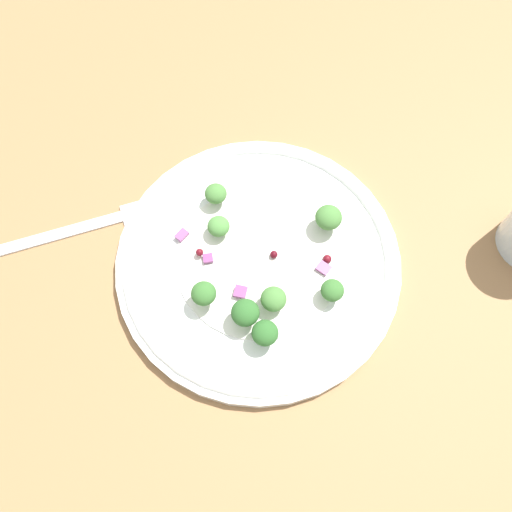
# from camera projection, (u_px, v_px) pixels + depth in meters

# --- Properties ---
(ground_plane) EXTENTS (1.80, 1.80, 0.02)m
(ground_plane) POSITION_uv_depth(u_px,v_px,m) (275.00, 284.00, 0.55)
(ground_plane) COLOR olive
(plate) EXTENTS (0.28, 0.28, 0.02)m
(plate) POSITION_uv_depth(u_px,v_px,m) (256.00, 263.00, 0.54)
(plate) COLOR white
(plate) RESTS_ON ground_plane
(dressing_pool) EXTENTS (0.16, 0.16, 0.00)m
(dressing_pool) POSITION_uv_depth(u_px,v_px,m) (256.00, 262.00, 0.53)
(dressing_pool) COLOR white
(dressing_pool) RESTS_ON plate
(broccoli_floret_0) EXTENTS (0.02, 0.02, 0.02)m
(broccoli_floret_0) POSITION_uv_depth(u_px,v_px,m) (265.00, 333.00, 0.49)
(broccoli_floret_0) COLOR #8EB77A
(broccoli_floret_0) RESTS_ON plate
(broccoli_floret_1) EXTENTS (0.03, 0.03, 0.03)m
(broccoli_floret_1) POSITION_uv_depth(u_px,v_px,m) (245.00, 313.00, 0.49)
(broccoli_floret_1) COLOR #9EC684
(broccoli_floret_1) RESTS_ON plate
(broccoli_floret_2) EXTENTS (0.02, 0.02, 0.02)m
(broccoli_floret_2) POSITION_uv_depth(u_px,v_px,m) (216.00, 194.00, 0.55)
(broccoli_floret_2) COLOR #9EC684
(broccoli_floret_2) RESTS_ON plate
(broccoli_floret_3) EXTENTS (0.03, 0.03, 0.03)m
(broccoli_floret_3) POSITION_uv_depth(u_px,v_px,m) (325.00, 215.00, 0.53)
(broccoli_floret_3) COLOR #8EB77A
(broccoli_floret_3) RESTS_ON plate
(broccoli_floret_4) EXTENTS (0.02, 0.02, 0.02)m
(broccoli_floret_4) POSITION_uv_depth(u_px,v_px,m) (332.00, 291.00, 0.51)
(broccoli_floret_4) COLOR #9EC684
(broccoli_floret_4) RESTS_ON plate
(broccoli_floret_5) EXTENTS (0.02, 0.02, 0.02)m
(broccoli_floret_5) POSITION_uv_depth(u_px,v_px,m) (219.00, 227.00, 0.54)
(broccoli_floret_5) COLOR #9EC684
(broccoli_floret_5) RESTS_ON plate
(broccoli_floret_6) EXTENTS (0.02, 0.02, 0.02)m
(broccoli_floret_6) POSITION_uv_depth(u_px,v_px,m) (273.00, 299.00, 0.50)
(broccoli_floret_6) COLOR #ADD18E
(broccoli_floret_6) RESTS_ON plate
(broccoli_floret_7) EXTENTS (0.02, 0.02, 0.02)m
(broccoli_floret_7) POSITION_uv_depth(u_px,v_px,m) (204.00, 294.00, 0.50)
(broccoli_floret_7) COLOR #ADD18E
(broccoli_floret_7) RESTS_ON plate
(cranberry_0) EXTENTS (0.01, 0.01, 0.01)m
(cranberry_0) POSITION_uv_depth(u_px,v_px,m) (200.00, 252.00, 0.53)
(cranberry_0) COLOR maroon
(cranberry_0) RESTS_ON plate
(cranberry_1) EXTENTS (0.01, 0.01, 0.01)m
(cranberry_1) POSITION_uv_depth(u_px,v_px,m) (327.00, 259.00, 0.53)
(cranberry_1) COLOR maroon
(cranberry_1) RESTS_ON plate
(cranberry_2) EXTENTS (0.01, 0.01, 0.01)m
(cranberry_2) POSITION_uv_depth(u_px,v_px,m) (274.00, 255.00, 0.53)
(cranberry_2) COLOR #4C0A14
(cranberry_2) RESTS_ON plate
(onion_bit_0) EXTENTS (0.01, 0.01, 0.00)m
(onion_bit_0) POSITION_uv_depth(u_px,v_px,m) (208.00, 258.00, 0.53)
(onion_bit_0) COLOR #843D75
(onion_bit_0) RESTS_ON plate
(onion_bit_1) EXTENTS (0.01, 0.01, 0.00)m
(onion_bit_1) POSITION_uv_depth(u_px,v_px,m) (323.00, 268.00, 0.53)
(onion_bit_1) COLOR #934C84
(onion_bit_1) RESTS_ON plate
(onion_bit_2) EXTENTS (0.01, 0.01, 0.00)m
(onion_bit_2) POSITION_uv_depth(u_px,v_px,m) (182.00, 235.00, 0.54)
(onion_bit_2) COLOR #934C84
(onion_bit_2) RESTS_ON plate
(onion_bit_3) EXTENTS (0.02, 0.02, 0.00)m
(onion_bit_3) POSITION_uv_depth(u_px,v_px,m) (240.00, 292.00, 0.52)
(onion_bit_3) COLOR #843D75
(onion_bit_3) RESTS_ON plate
(fork) EXTENTS (0.17, 0.10, 0.01)m
(fork) POSITION_uv_depth(u_px,v_px,m) (79.00, 228.00, 0.56)
(fork) COLOR silver
(fork) RESTS_ON ground_plane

